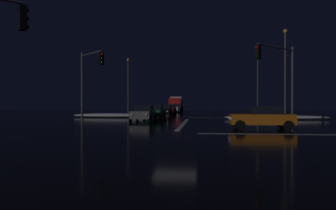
% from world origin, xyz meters
% --- Properties ---
extents(ground, '(120.00, 120.00, 0.10)m').
position_xyz_m(ground, '(0.00, 0.00, -0.05)').
color(ground, black).
extents(stop_line_north, '(0.35, 14.89, 0.01)m').
position_xyz_m(stop_line_north, '(0.00, 8.67, 0.00)').
color(stop_line_north, white).
rests_on(stop_line_north, ground).
extents(centre_line_ns, '(22.00, 0.15, 0.01)m').
position_xyz_m(centre_line_ns, '(0.00, 20.27, 0.00)').
color(centre_line_ns, yellow).
rests_on(centre_line_ns, ground).
extents(crosswalk_bar_east, '(14.89, 0.40, 0.01)m').
position_xyz_m(crosswalk_bar_east, '(8.77, 0.00, 0.00)').
color(crosswalk_bar_east, white).
rests_on(crosswalk_bar_east, ground).
extents(snow_bank_left_curb, '(9.31, 1.50, 0.52)m').
position_xyz_m(snow_bank_left_curb, '(-9.47, 19.53, 0.26)').
color(snow_bank_left_curb, white).
rests_on(snow_bank_left_curb, ground).
extents(snow_bank_right_curb, '(11.01, 1.50, 0.47)m').
position_xyz_m(snow_bank_right_curb, '(9.47, 16.74, 0.24)').
color(snow_bank_right_curb, white).
rests_on(snow_bank_right_curb, ground).
extents(sedan_gray, '(2.02, 4.33, 1.57)m').
position_xyz_m(sedan_gray, '(-3.98, 11.62, 0.80)').
color(sedan_gray, slate).
rests_on(sedan_gray, ground).
extents(sedan_green, '(2.02, 4.33, 1.57)m').
position_xyz_m(sedan_green, '(-3.66, 16.89, 0.80)').
color(sedan_green, '#14512D').
rests_on(sedan_green, ground).
extents(sedan_black, '(2.02, 4.33, 1.57)m').
position_xyz_m(sedan_black, '(-3.38, 23.59, 0.80)').
color(sedan_black, black).
rests_on(sedan_black, ground).
extents(sedan_red, '(2.02, 4.33, 1.57)m').
position_xyz_m(sedan_red, '(-3.45, 29.81, 0.80)').
color(sedan_red, maroon).
rests_on(sedan_red, ground).
extents(sedan_silver, '(2.02, 4.33, 1.57)m').
position_xyz_m(sedan_silver, '(-3.88, 36.34, 0.80)').
color(sedan_silver, '#B7B7BC').
rests_on(sedan_silver, ground).
extents(sedan_white, '(2.02, 4.33, 1.57)m').
position_xyz_m(sedan_white, '(-3.45, 42.64, 0.80)').
color(sedan_white, silver).
rests_on(sedan_white, ground).
extents(box_truck, '(2.68, 8.28, 3.08)m').
position_xyz_m(box_truck, '(-3.93, 50.26, 1.71)').
color(box_truck, red).
rests_on(box_truck, ground).
extents(sedan_orange_crossing, '(4.33, 2.02, 1.57)m').
position_xyz_m(sedan_orange_crossing, '(5.66, 3.72, 0.80)').
color(sedan_orange_crossing, '#C66014').
rests_on(sedan_orange_crossing, ground).
extents(traffic_signal_nw, '(2.90, 2.90, 6.27)m').
position_xyz_m(traffic_signal_nw, '(-7.97, 7.97, 4.30)').
color(traffic_signal_nw, '#4C4C51').
rests_on(traffic_signal_nw, ground).
extents(traffic_signal_ne, '(3.71, 3.71, 6.45)m').
position_xyz_m(traffic_signal_ne, '(7.64, 7.64, 4.49)').
color(traffic_signal_ne, '#4C4C51').
rests_on(traffic_signal_ne, ground).
extents(streetlamp_left_far, '(0.44, 0.44, 8.65)m').
position_xyz_m(streetlamp_left_far, '(-9.77, 30.27, 5.01)').
color(streetlamp_left_far, '#424247').
rests_on(streetlamp_left_far, ground).
extents(streetlamp_right_near, '(0.44, 0.44, 9.09)m').
position_xyz_m(streetlamp_right_near, '(9.77, 14.27, 5.24)').
color(streetlamp_right_near, '#424247').
rests_on(streetlamp_right_near, ground).
extents(streetlamp_right_far, '(0.44, 0.44, 8.55)m').
position_xyz_m(streetlamp_right_far, '(9.77, 30.27, 4.96)').
color(streetlamp_right_far, '#424247').
rests_on(streetlamp_right_far, ground).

